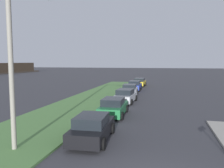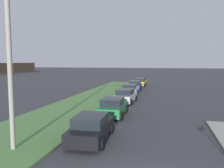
{
  "view_description": "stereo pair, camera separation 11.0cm",
  "coord_description": "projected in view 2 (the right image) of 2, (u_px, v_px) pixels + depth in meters",
  "views": [
    {
      "loc": [
        -7.32,
        0.05,
        4.42
      ],
      "look_at": [
        18.03,
        6.04,
        1.84
      ],
      "focal_mm": 36.55,
      "sensor_mm": 36.0,
      "label": 1
    },
    {
      "loc": [
        -7.29,
        -0.05,
        4.42
      ],
      "look_at": [
        18.03,
        6.04,
        1.84
      ],
      "focal_mm": 36.55,
      "sensor_mm": 36.0,
      "label": 2
    }
  ],
  "objects": [
    {
      "name": "parked_car_yellow",
      "position": [
        140.0,
        82.0,
        40.75
      ],
      "size": [
        4.35,
        2.12,
        1.47
      ],
      "rotation": [
        0.0,
        0.0,
        -0.03
      ],
      "color": "gold",
      "rests_on": "ground"
    },
    {
      "name": "parked_car_silver",
      "position": [
        125.0,
        96.0,
        24.57
      ],
      "size": [
        4.38,
        2.18,
        1.47
      ],
      "rotation": [
        0.0,
        0.0,
        -0.05
      ],
      "color": "#B2B5BA",
      "rests_on": "ground"
    },
    {
      "name": "parked_car_green",
      "position": [
        113.0,
        107.0,
        18.6
      ],
      "size": [
        4.35,
        2.12,
        1.47
      ],
      "rotation": [
        0.0,
        0.0,
        0.03
      ],
      "color": "#1E6B38",
      "rests_on": "ground"
    },
    {
      "name": "streetlight",
      "position": [
        16.0,
        62.0,
        10.75
      ],
      "size": [
        0.54,
        2.88,
        7.5
      ],
      "color": "gray",
      "rests_on": "ground"
    },
    {
      "name": "parked_car_blue",
      "position": [
        135.0,
        86.0,
        35.0
      ],
      "size": [
        4.31,
        2.04,
        1.47
      ],
      "rotation": [
        0.0,
        0.0,
        0.01
      ],
      "color": "#23389E",
      "rests_on": "ground"
    },
    {
      "name": "parked_car_white",
      "position": [
        130.0,
        90.0,
        29.69
      ],
      "size": [
        4.39,
        2.19,
        1.47
      ],
      "rotation": [
        0.0,
        0.0,
        0.05
      ],
      "color": "silver",
      "rests_on": "ground"
    },
    {
      "name": "grass_median",
      "position": [
        63.0,
        114.0,
        19.11
      ],
      "size": [
        60.0,
        6.0,
        0.12
      ],
      "primitive_type": "cube",
      "color": "#517F42",
      "rests_on": "ground"
    },
    {
      "name": "parked_car_black",
      "position": [
        91.0,
        128.0,
        12.78
      ],
      "size": [
        4.4,
        2.21,
        1.47
      ],
      "rotation": [
        0.0,
        0.0,
        0.06
      ],
      "color": "black",
      "rests_on": "ground"
    }
  ]
}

